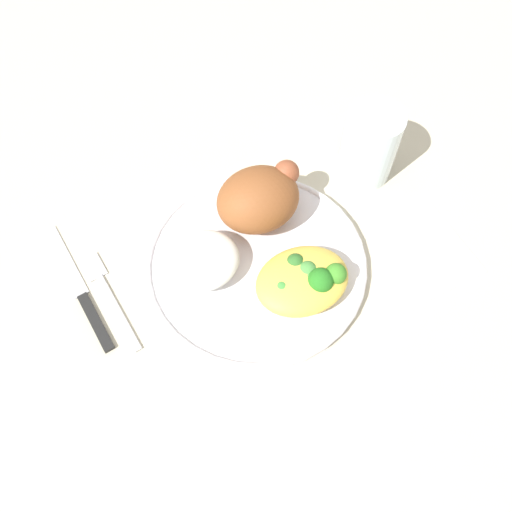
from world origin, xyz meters
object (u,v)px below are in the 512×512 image
Objects in this scene: mac_cheese_with_broccoli at (305,279)px; napkin at (426,249)px; rice_pile at (202,260)px; fork at (109,295)px; roasted_chicken at (259,198)px; water_glass at (370,145)px; plate at (256,263)px; knife at (82,296)px.

mac_cheese_with_broccoli is 0.94× the size of napkin.
rice_pile reaches higher than fork.
rice_pile is at bearing -9.12° from fork.
roasted_chicken is 0.94× the size of napkin.
water_glass is at bearing 6.54° from fork.
water_glass is at bearing 39.75° from mac_cheese_with_broccoli.
water_glass reaches higher than rice_pile.
plate is 0.08m from roasted_chicken.
water_glass is (0.16, 0.02, -0.00)m from roasted_chicken.
rice_pile is 0.80× the size of mac_cheese_with_broccoli.
roasted_chicken is 0.22m from napkin.
roasted_chicken reaches higher than napkin.
plate is at bearing 162.16° from napkin.
roasted_chicken is at bearing 62.32° from plate.
water_glass reaches higher than roasted_chicken.
plate is 2.66× the size of water_glass.
rice_pile reaches higher than napkin.
plate is at bearing -12.77° from knife.
water_glass is at bearing 6.93° from roasted_chicken.
plate is 0.21m from knife.
rice_pile is 0.28m from napkin.
roasted_chicken is at bearing 24.04° from rice_pile.
mac_cheese_with_broccoli is at bearing -140.25° from water_glass.
plate is 1.86× the size of fork.
mac_cheese_with_broccoli is 0.23m from fork.
knife is at bearing 158.82° from fork.
fork is at bearing 165.14° from napkin.
rice_pile reaches higher than plate.
napkin is at bearing -86.82° from water_glass.
knife is at bearing -177.28° from roasted_chicken.
mac_cheese_with_broccoli is 0.77× the size of fork.
water_glass is at bearing 13.34° from rice_pile.
napkin is (0.37, -0.10, -0.00)m from fork.
mac_cheese_with_broccoli is at bearing -86.79° from roasted_chicken.
plate is 0.18m from fork.
fork is 0.75× the size of knife.
roasted_chicken is at bearing 144.61° from napkin.
plate is at bearing -158.33° from water_glass.
knife is 1.91× the size of water_glass.
mac_cheese_with_broccoli is at bearing -22.71° from knife.
knife is at bearing -175.54° from water_glass.
fork is at bearing -173.77° from roasted_chicken.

